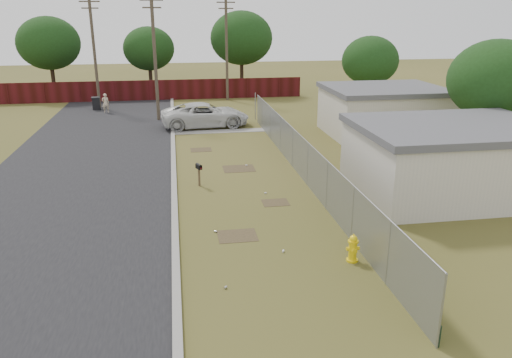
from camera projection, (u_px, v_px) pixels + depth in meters
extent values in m
plane|color=brown|center=(241.00, 188.00, 22.65)|extent=(120.00, 120.00, 0.00)
cube|color=black|center=(95.00, 150.00, 28.98)|extent=(9.00, 60.00, 0.02)
cube|color=gray|center=(173.00, 146.00, 29.66)|extent=(0.25, 60.00, 0.12)
cube|color=gray|center=(218.00, 131.00, 33.41)|extent=(6.20, 1.00, 0.03)
cylinder|color=gray|center=(441.00, 312.00, 11.58)|extent=(0.06, 0.06, 2.00)
cylinder|color=gray|center=(388.00, 253.00, 14.39)|extent=(0.06, 0.06, 2.00)
cylinder|color=gray|center=(353.00, 214.00, 17.20)|extent=(0.06, 0.06, 2.00)
cylinder|color=gray|center=(327.00, 186.00, 20.00)|extent=(0.06, 0.06, 2.00)
cylinder|color=gray|center=(308.00, 164.00, 22.81)|extent=(0.06, 0.06, 2.00)
cylinder|color=gray|center=(293.00, 148.00, 25.62)|extent=(0.06, 0.06, 2.00)
cylinder|color=gray|center=(281.00, 134.00, 28.42)|extent=(0.06, 0.06, 2.00)
cylinder|color=gray|center=(271.00, 123.00, 31.23)|extent=(0.06, 0.06, 2.00)
cylinder|color=gray|center=(262.00, 114.00, 34.04)|extent=(0.06, 0.06, 2.00)
cylinder|color=gray|center=(255.00, 106.00, 36.84)|extent=(0.06, 0.06, 2.00)
cylinder|color=gray|center=(303.00, 138.00, 23.43)|extent=(0.04, 26.00, 0.04)
cube|color=slate|center=(302.00, 158.00, 23.75)|extent=(0.01, 26.00, 2.00)
cube|color=black|center=(303.00, 172.00, 23.98)|extent=(0.03, 26.00, 0.60)
cube|color=#430E11|center=(138.00, 91.00, 44.84)|extent=(30.00, 0.12, 1.80)
cylinder|color=brown|center=(155.00, 58.00, 35.58)|extent=(0.24, 0.24, 9.00)
cube|color=brown|center=(151.00, 0.00, 34.33)|extent=(1.60, 0.10, 0.10)
cube|color=brown|center=(152.00, 8.00, 34.49)|extent=(1.30, 0.10, 0.10)
cylinder|color=brown|center=(94.00, 52.00, 40.42)|extent=(0.24, 0.24, 9.00)
cube|color=brown|center=(89.00, 1.00, 39.18)|extent=(1.60, 0.10, 0.10)
cube|color=brown|center=(90.00, 8.00, 39.34)|extent=(1.30, 0.10, 0.10)
cylinder|color=brown|center=(227.00, 49.00, 43.98)|extent=(0.24, 0.24, 9.00)
cube|color=brown|center=(226.00, 2.00, 42.74)|extent=(1.60, 0.10, 0.10)
cube|color=brown|center=(226.00, 8.00, 42.90)|extent=(1.30, 0.10, 0.10)
cube|color=beige|center=(451.00, 162.00, 21.72)|extent=(8.00, 6.00, 2.80)
cube|color=#4F5055|center=(456.00, 127.00, 21.22)|extent=(8.32, 6.24, 0.30)
cube|color=beige|center=(383.00, 113.00, 32.24)|extent=(7.00, 6.00, 2.80)
cube|color=#4F5055|center=(385.00, 89.00, 31.74)|extent=(7.28, 6.24, 0.30)
cylinder|color=#342317|center=(53.00, 78.00, 47.11)|extent=(0.36, 0.36, 3.30)
ellipsoid|color=black|center=(49.00, 43.00, 46.09)|extent=(5.70, 5.70, 4.84)
cylinder|color=#342317|center=(151.00, 78.00, 49.50)|extent=(0.36, 0.36, 2.86)
ellipsoid|color=black|center=(149.00, 49.00, 48.61)|extent=(4.94, 4.94, 4.20)
cylinder|color=#342317|center=(242.00, 74.00, 49.84)|extent=(0.36, 0.36, 3.52)
ellipsoid|color=black|center=(241.00, 38.00, 48.74)|extent=(6.08, 6.08, 5.17)
cylinder|color=#342317|center=(368.00, 92.00, 41.07)|extent=(0.36, 0.36, 2.64)
ellipsoid|color=black|center=(370.00, 60.00, 40.24)|extent=(4.56, 4.56, 3.88)
cylinder|color=#342317|center=(488.00, 132.00, 27.15)|extent=(0.36, 0.36, 2.86)
ellipsoid|color=black|center=(496.00, 80.00, 26.26)|extent=(4.94, 4.94, 4.20)
cylinder|color=yellow|center=(352.00, 260.00, 16.06)|extent=(0.39, 0.39, 0.07)
cylinder|color=yellow|center=(353.00, 251.00, 15.95)|extent=(0.27, 0.27, 0.64)
cylinder|color=yellow|center=(353.00, 241.00, 15.85)|extent=(0.35, 0.35, 0.06)
sphere|color=yellow|center=(353.00, 239.00, 15.82)|extent=(0.26, 0.26, 0.26)
cylinder|color=yellow|center=(354.00, 235.00, 15.78)|extent=(0.05, 0.05, 0.07)
cylinder|color=yellow|center=(348.00, 249.00, 15.90)|extent=(0.11, 0.13, 0.12)
cylinder|color=yellow|center=(357.00, 248.00, 15.94)|extent=(0.11, 0.13, 0.12)
cylinder|color=yellow|center=(354.00, 251.00, 15.78)|extent=(0.16, 0.14, 0.16)
cube|color=brown|center=(199.00, 177.00, 22.87)|extent=(0.10, 0.10, 0.88)
cube|color=black|center=(199.00, 167.00, 22.72)|extent=(0.30, 0.45, 0.16)
cylinder|color=black|center=(199.00, 165.00, 22.69)|extent=(0.30, 0.45, 0.16)
cube|color=#A70B1C|center=(201.00, 168.00, 22.53)|extent=(0.03, 0.04, 0.09)
imported|color=silver|center=(205.00, 115.00, 34.56)|extent=(6.26, 3.35, 1.67)
imported|color=#CAB494|center=(106.00, 103.00, 39.45)|extent=(0.60, 0.44, 1.53)
cube|color=black|center=(96.00, 104.00, 40.79)|extent=(0.69, 0.69, 0.97)
cube|color=black|center=(95.00, 98.00, 40.63)|extent=(0.76, 0.76, 0.08)
cylinder|color=black|center=(101.00, 109.00, 40.73)|extent=(0.08, 0.21, 0.20)
cylinder|color=silver|center=(283.00, 251.00, 16.64)|extent=(0.10, 0.12, 0.07)
cylinder|color=#BABABF|center=(215.00, 231.00, 18.13)|extent=(0.12, 0.12, 0.07)
cylinder|color=silver|center=(265.00, 193.00, 21.98)|extent=(0.10, 0.07, 0.07)
cylinder|color=#BABABF|center=(225.00, 287.00, 14.44)|extent=(0.12, 0.12, 0.07)
cylinder|color=silver|center=(246.00, 165.00, 25.95)|extent=(0.11, 0.08, 0.07)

